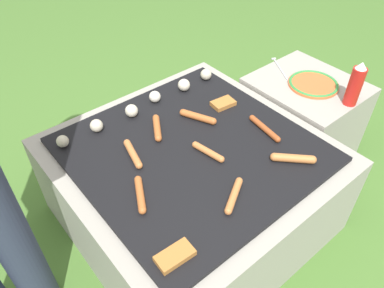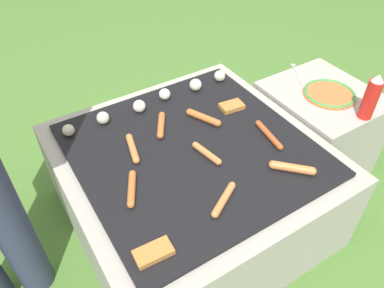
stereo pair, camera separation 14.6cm
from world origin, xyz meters
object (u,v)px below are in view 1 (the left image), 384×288
(sausage_front_center, at_px, (157,128))
(plate_colorful, at_px, (313,84))
(condiment_bottle, at_px, (355,85))
(fork_utensil, at_px, (279,68))

(sausage_front_center, distance_m, plate_colorful, 0.81)
(condiment_bottle, distance_m, fork_utensil, 0.42)
(condiment_bottle, bearing_deg, fork_utensil, 90.63)
(sausage_front_center, bearing_deg, fork_utensil, 0.25)
(plate_colorful, bearing_deg, sausage_front_center, 165.08)
(sausage_front_center, relative_size, condiment_bottle, 0.68)
(sausage_front_center, height_order, fork_utensil, sausage_front_center)
(sausage_front_center, bearing_deg, plate_colorful, -14.92)
(condiment_bottle, bearing_deg, plate_colorful, 91.33)
(sausage_front_center, relative_size, fork_utensil, 0.73)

